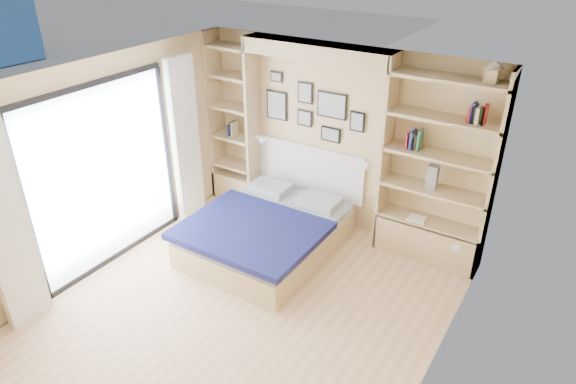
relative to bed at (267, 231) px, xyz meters
The scene contains 8 objects.
ground 1.26m from the bed, 68.50° to the right, with size 4.50×4.50×0.00m, color #E3B986.
room_shell 0.89m from the bed, 80.38° to the left, with size 4.50×4.50×4.50m.
bed is the anchor object (origin of this frame).
photo_gallery 1.72m from the bed, 90.10° to the left, with size 1.48×0.02×0.82m.
reading_lamps 1.20m from the bed, 80.08° to the left, with size 1.92×0.12×0.15m.
shelf_decor 2.30m from the bed, 30.69° to the left, with size 3.57×0.23×2.03m.
deck 3.36m from the bed, 160.07° to the right, with size 3.20×4.00×0.05m, color #655A4A.
deck_chair 2.94m from the bed, 166.34° to the right, with size 0.62×0.88×0.81m.
Camera 1 is at (2.76, -3.44, 3.80)m, focal length 32.00 mm.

